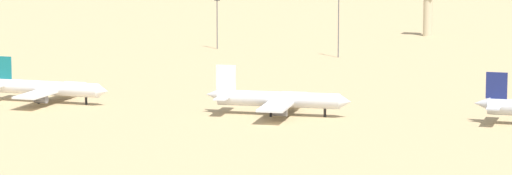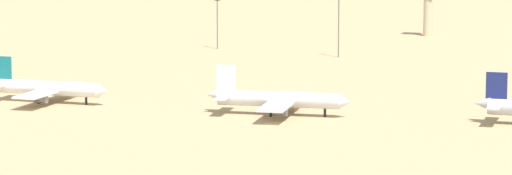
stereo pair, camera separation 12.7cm
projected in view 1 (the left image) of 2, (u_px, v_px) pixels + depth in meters
ground at (270, 125)px, 282.57m from camera, size 4000.00×4000.00×0.00m
parked_jet_teal_2 at (46, 88)px, 312.03m from camera, size 31.98×26.72×10.60m
parked_jet_white_3 at (277, 99)px, 294.28m from camera, size 33.31×28.17×11.00m
control_tower at (428, 2)px, 455.20m from camera, size 5.20×5.20×19.52m
light_pole_west at (217, 20)px, 417.70m from camera, size 1.80×0.50×15.93m
light_pole_east at (339, 24)px, 396.25m from camera, size 1.80×0.50×18.03m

